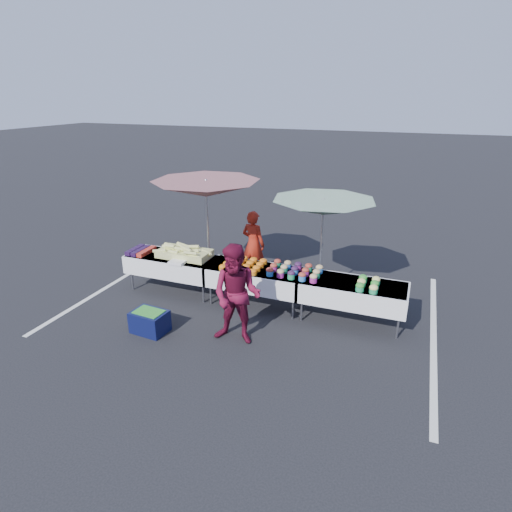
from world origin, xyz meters
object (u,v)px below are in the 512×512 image
(table_center, at_px, (256,277))
(table_right, at_px, (352,292))
(umbrella_left, at_px, (206,189))
(umbrella_right, at_px, (323,208))
(table_left, at_px, (173,264))
(customer, at_px, (237,295))
(vendor, at_px, (253,244))
(storage_bin, at_px, (150,321))

(table_center, distance_m, table_right, 1.80)
(umbrella_left, xyz_separation_m, umbrella_right, (2.34, 0.19, -0.21))
(table_left, bearing_deg, umbrella_right, 15.75)
(umbrella_left, relative_size, umbrella_right, 1.18)
(table_center, distance_m, customer, 1.35)
(table_right, height_order, umbrella_left, umbrella_left)
(table_right, bearing_deg, table_center, 180.00)
(customer, xyz_separation_m, umbrella_left, (-1.48, 1.92, 1.19))
(table_center, relative_size, umbrella_left, 0.69)
(vendor, bearing_deg, table_right, 162.72)
(umbrella_right, distance_m, storage_bin, 3.72)
(table_center, distance_m, umbrella_left, 2.03)
(customer, height_order, umbrella_left, umbrella_left)
(table_left, relative_size, customer, 1.12)
(table_right, bearing_deg, vendor, 151.51)
(vendor, xyz_separation_m, umbrella_right, (1.59, -0.48, 1.07))
(table_left, relative_size, storage_bin, 3.01)
(umbrella_right, height_order, storage_bin, umbrella_right)
(table_left, height_order, table_right, same)
(table_right, bearing_deg, umbrella_left, 168.81)
(vendor, bearing_deg, table_left, 57.06)
(vendor, relative_size, umbrella_right, 0.65)
(customer, bearing_deg, table_right, 35.56)
(table_right, height_order, storage_bin, table_right)
(table_right, xyz_separation_m, vendor, (-2.36, 1.28, 0.16))
(umbrella_left, bearing_deg, table_left, -129.09)
(vendor, bearing_deg, customer, 117.11)
(table_right, distance_m, umbrella_left, 3.47)
(table_center, height_order, vendor, vendor)
(umbrella_left, height_order, umbrella_right, umbrella_left)
(table_left, height_order, storage_bin, table_left)
(customer, bearing_deg, storage_bin, -173.34)
(umbrella_right, bearing_deg, table_left, -164.25)
(vendor, bearing_deg, umbrella_right, 174.46)
(table_center, bearing_deg, table_right, 0.00)
(table_center, height_order, umbrella_right, umbrella_right)
(table_center, distance_m, umbrella_right, 1.80)
(table_left, xyz_separation_m, table_right, (3.60, 0.00, 0.00))
(table_center, bearing_deg, vendor, 113.54)
(table_center, height_order, table_right, same)
(table_center, relative_size, table_right, 1.00)
(vendor, bearing_deg, table_center, 124.75)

